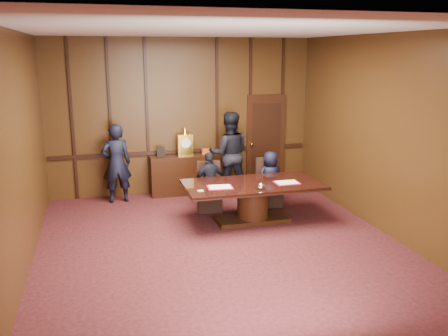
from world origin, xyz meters
name	(u,v)px	position (x,y,z in m)	size (l,w,h in m)	color
room	(224,145)	(0.07, 0.14, 1.72)	(7.00, 7.04, 3.50)	black
sideboard	(186,173)	(0.00, 3.26, 0.49)	(1.60, 0.45, 1.54)	black
conference_table	(253,196)	(0.90, 1.10, 0.51)	(2.62, 1.32, 0.76)	black
folder_left	(220,187)	(0.21, 0.97, 0.77)	(0.48, 0.37, 0.02)	#A60F28
folder_right	(287,183)	(1.52, 0.94, 0.77)	(0.46, 0.33, 0.02)	#A60F28
inkstand	(261,187)	(0.90, 0.65, 0.81)	(0.20, 0.14, 0.12)	white
notepad	(200,191)	(-0.18, 0.84, 0.77)	(0.10, 0.07, 0.01)	#EDD974
chair_left	(209,196)	(0.25, 1.98, 0.29)	(0.54, 0.54, 0.99)	black
chair_right	(269,191)	(1.55, 1.98, 0.29)	(0.51, 0.51, 0.99)	black
signatory_left	(210,182)	(0.25, 1.90, 0.62)	(0.72, 0.30, 1.23)	black
signatory_right	(270,179)	(1.55, 1.90, 0.59)	(0.58, 0.37, 1.18)	black
witness_left	(116,163)	(-1.54, 3.03, 0.86)	(0.62, 0.41, 1.71)	black
witness_right	(229,154)	(0.94, 2.92, 0.95)	(0.92, 0.72, 1.90)	black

